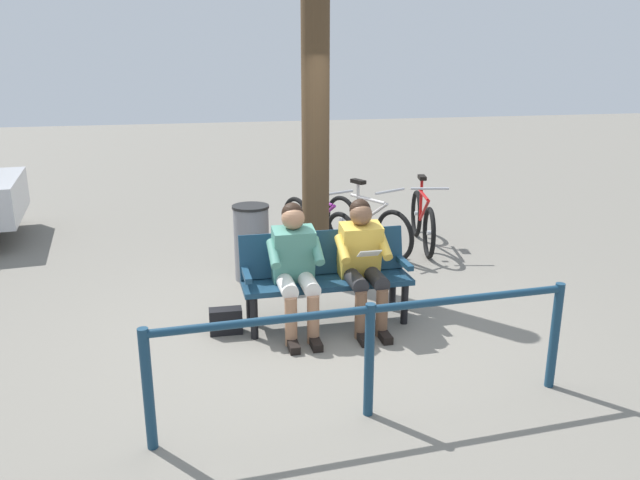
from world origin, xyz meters
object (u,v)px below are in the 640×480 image
Objects in this scene: handbag at (226,321)px; litter_bin at (252,242)px; person_companion at (295,263)px; person_reading at (363,258)px; bicycle_red at (422,220)px; bench at (325,271)px; bicycle_black at (318,227)px; tree_trunk at (316,139)px; bicycle_blue at (367,225)px.

handbag is 1.51m from litter_bin.
person_companion reaches higher than handbag.
person_reading reaches higher than bicycle_red.
person_companion is at bearing 27.13° from bench.
bicycle_red reaches higher than litter_bin.
bicycle_black reaches higher than bench.
bicycle_black is at bearing -92.20° from person_reading.
litter_bin is at bearing -13.39° from tree_trunk.
bicycle_red is 1.04× the size of bicycle_black.
person_companion is at bearing -39.52° from bicycle_black.
litter_bin is 2.52m from bicycle_red.
bicycle_red is (-2.17, -2.26, -0.30)m from person_companion.
tree_trunk reaches higher than handbag.
litter_bin is (0.86, -1.50, -0.23)m from person_reading.
handbag is 2.58m from bicycle_black.
person_reading is at bearing 152.78° from bench.
bench reaches higher than litter_bin.
bicycle_blue is (0.80, 0.07, 0.00)m from bicycle_red.
litter_bin is (0.71, -0.17, -1.18)m from tree_trunk.
tree_trunk is at bearing -35.93° from bicycle_black.
bench is 2.13m from bicycle_black.
handbag is at bearing -39.56° from bicycle_red.
bicycle_blue is 0.65m from bicycle_black.
handbag is 3.57m from bicycle_red.
bench is 2.29m from bicycle_blue.
bench is at bearing -28.75° from bicycle_red.
bench is at bearing -175.09° from handbag.
tree_trunk is 3.72× the size of litter_bin.
person_reading is 0.37× the size of tree_trunk.
person_reading is 0.64m from person_companion.
bicycle_blue is at bearing -133.56° from handbag.
bench is at bearing 81.76° from tree_trunk.
bench is 5.34× the size of handbag.
person_reading is at bearing 120.00° from litter_bin.
litter_bin is 0.56× the size of bicycle_blue.
bench is 1.44m from litter_bin.
bicycle_blue is at bearing -135.30° from tree_trunk.
person_reading is 0.78× the size of bicycle_blue.
person_reading is 0.76× the size of bicycle_black.
tree_trunk is (0.15, -1.33, 0.95)m from person_reading.
person_companion reaches higher than bench.
person_reading is 1.74m from litter_bin.
person_reading reaches higher than bicycle_blue.
handbag is (1.28, -0.08, -0.54)m from person_reading.
bicycle_black is (-0.40, -2.09, -0.15)m from bench.
bicycle_blue is (-0.88, -0.87, -1.26)m from tree_trunk.
bench is 0.39m from person_companion.
bicycle_blue is 0.98× the size of bicycle_black.
bicycle_black reaches higher than handbag.
bicycle_black is (-0.08, -2.25, -0.31)m from person_reading.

